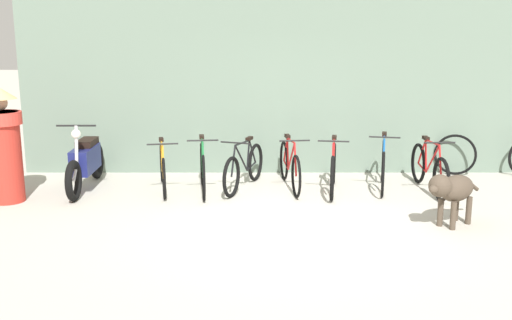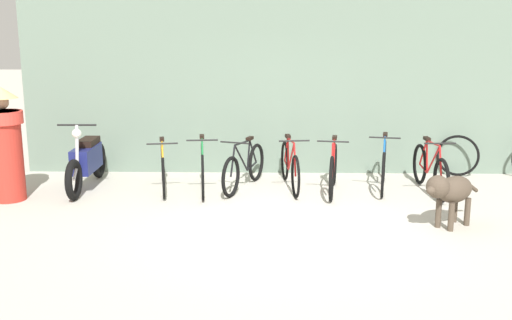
{
  "view_description": "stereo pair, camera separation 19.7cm",
  "coord_description": "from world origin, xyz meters",
  "px_view_note": "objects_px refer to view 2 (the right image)",
  "views": [
    {
      "loc": [
        -0.56,
        -7.24,
        2.45
      ],
      "look_at": [
        -0.54,
        0.98,
        0.65
      ],
      "focal_mm": 42.0,
      "sensor_mm": 36.0,
      "label": 1
    },
    {
      "loc": [
        -0.36,
        -7.24,
        2.45
      ],
      "look_at": [
        -0.54,
        0.98,
        0.65
      ],
      "focal_mm": 42.0,
      "sensor_mm": 36.0,
      "label": 2
    }
  ],
  "objects_px": {
    "bicycle_0": "(163,168)",
    "spare_tire_right": "(458,156)",
    "bicycle_3": "(290,166)",
    "motorcycle": "(87,161)",
    "bicycle_2": "(244,168)",
    "stray_dog": "(450,191)",
    "bicycle_5": "(384,166)",
    "bicycle_4": "(333,170)",
    "person_in_robes": "(5,144)",
    "bicycle_1": "(203,168)",
    "bicycle_6": "(430,170)"
  },
  "relations": [
    {
      "from": "bicycle_1",
      "to": "bicycle_6",
      "type": "bearing_deg",
      "value": 83.67
    },
    {
      "from": "bicycle_0",
      "to": "bicycle_5",
      "type": "relative_size",
      "value": 1.02
    },
    {
      "from": "bicycle_2",
      "to": "person_in_robes",
      "type": "height_order",
      "value": "person_in_robes"
    },
    {
      "from": "bicycle_2",
      "to": "person_in_robes",
      "type": "bearing_deg",
      "value": -58.63
    },
    {
      "from": "bicycle_0",
      "to": "spare_tire_right",
      "type": "relative_size",
      "value": 2.34
    },
    {
      "from": "spare_tire_right",
      "to": "bicycle_4",
      "type": "bearing_deg",
      "value": -153.82
    },
    {
      "from": "motorcycle",
      "to": "bicycle_2",
      "type": "bearing_deg",
      "value": 89.97
    },
    {
      "from": "spare_tire_right",
      "to": "bicycle_6",
      "type": "bearing_deg",
      "value": -124.93
    },
    {
      "from": "bicycle_5",
      "to": "stray_dog",
      "type": "distance_m",
      "value": 1.93
    },
    {
      "from": "motorcycle",
      "to": "spare_tire_right",
      "type": "bearing_deg",
      "value": 98.01
    },
    {
      "from": "bicycle_1",
      "to": "bicycle_6",
      "type": "xyz_separation_m",
      "value": [
        3.47,
        0.02,
        -0.02
      ]
    },
    {
      "from": "bicycle_4",
      "to": "person_in_robes",
      "type": "xyz_separation_m",
      "value": [
        -4.78,
        -0.53,
        0.49
      ]
    },
    {
      "from": "bicycle_6",
      "to": "bicycle_2",
      "type": "bearing_deg",
      "value": -96.03
    },
    {
      "from": "bicycle_6",
      "to": "motorcycle",
      "type": "relative_size",
      "value": 0.88
    },
    {
      "from": "bicycle_1",
      "to": "bicycle_3",
      "type": "distance_m",
      "value": 1.36
    },
    {
      "from": "bicycle_2",
      "to": "bicycle_3",
      "type": "distance_m",
      "value": 0.72
    },
    {
      "from": "bicycle_0",
      "to": "stray_dog",
      "type": "relative_size",
      "value": 1.85
    },
    {
      "from": "bicycle_0",
      "to": "bicycle_4",
      "type": "distance_m",
      "value": 2.63
    },
    {
      "from": "person_in_robes",
      "to": "spare_tire_right",
      "type": "distance_m",
      "value": 7.21
    },
    {
      "from": "stray_dog",
      "to": "spare_tire_right",
      "type": "distance_m",
      "value": 2.92
    },
    {
      "from": "motorcycle",
      "to": "stray_dog",
      "type": "height_order",
      "value": "motorcycle"
    },
    {
      "from": "stray_dog",
      "to": "bicycle_4",
      "type": "bearing_deg",
      "value": -92.17
    },
    {
      "from": "bicycle_3",
      "to": "bicycle_5",
      "type": "bearing_deg",
      "value": 82.18
    },
    {
      "from": "bicycle_0",
      "to": "motorcycle",
      "type": "relative_size",
      "value": 0.84
    },
    {
      "from": "bicycle_2",
      "to": "spare_tire_right",
      "type": "xyz_separation_m",
      "value": [
        3.59,
        0.9,
        0.02
      ]
    },
    {
      "from": "bicycle_1",
      "to": "stray_dog",
      "type": "relative_size",
      "value": 1.83
    },
    {
      "from": "bicycle_1",
      "to": "bicycle_2",
      "type": "height_order",
      "value": "bicycle_1"
    },
    {
      "from": "bicycle_4",
      "to": "person_in_robes",
      "type": "height_order",
      "value": "person_in_robes"
    },
    {
      "from": "bicycle_2",
      "to": "spare_tire_right",
      "type": "relative_size",
      "value": 2.29
    },
    {
      "from": "stray_dog",
      "to": "spare_tire_right",
      "type": "bearing_deg",
      "value": -148.64
    },
    {
      "from": "bicycle_2",
      "to": "bicycle_5",
      "type": "height_order",
      "value": "bicycle_5"
    },
    {
      "from": "bicycle_6",
      "to": "spare_tire_right",
      "type": "height_order",
      "value": "bicycle_6"
    },
    {
      "from": "bicycle_2",
      "to": "stray_dog",
      "type": "bearing_deg",
      "value": 74.3
    },
    {
      "from": "bicycle_0",
      "to": "stray_dog",
      "type": "distance_m",
      "value": 4.3
    },
    {
      "from": "bicycle_2",
      "to": "person_in_robes",
      "type": "relative_size",
      "value": 0.97
    },
    {
      "from": "bicycle_1",
      "to": "motorcycle",
      "type": "bearing_deg",
      "value": -101.77
    },
    {
      "from": "bicycle_1",
      "to": "bicycle_5",
      "type": "bearing_deg",
      "value": 87.37
    },
    {
      "from": "bicycle_6",
      "to": "stray_dog",
      "type": "bearing_deg",
      "value": -9.16
    },
    {
      "from": "bicycle_5",
      "to": "stray_dog",
      "type": "xyz_separation_m",
      "value": [
        0.47,
        -1.86,
        0.11
      ]
    },
    {
      "from": "bicycle_1",
      "to": "bicycle_2",
      "type": "bearing_deg",
      "value": 100.39
    },
    {
      "from": "bicycle_3",
      "to": "person_in_robes",
      "type": "xyz_separation_m",
      "value": [
        -4.13,
        -0.75,
        0.49
      ]
    },
    {
      "from": "bicycle_0",
      "to": "stray_dog",
      "type": "bearing_deg",
      "value": 54.86
    },
    {
      "from": "bicycle_3",
      "to": "motorcycle",
      "type": "relative_size",
      "value": 0.88
    },
    {
      "from": "bicycle_4",
      "to": "stray_dog",
      "type": "height_order",
      "value": "bicycle_4"
    },
    {
      "from": "bicycle_6",
      "to": "spare_tire_right",
      "type": "relative_size",
      "value": 2.45
    },
    {
      "from": "bicycle_3",
      "to": "motorcycle",
      "type": "bearing_deg",
      "value": -95.88
    },
    {
      "from": "bicycle_0",
      "to": "spare_tire_right",
      "type": "height_order",
      "value": "bicycle_0"
    },
    {
      "from": "bicycle_4",
      "to": "bicycle_6",
      "type": "height_order",
      "value": "bicycle_4"
    },
    {
      "from": "stray_dog",
      "to": "person_in_robes",
      "type": "relative_size",
      "value": 0.54
    },
    {
      "from": "stray_dog",
      "to": "person_in_robes",
      "type": "xyz_separation_m",
      "value": [
        -6.06,
        1.13,
        0.36
      ]
    }
  ]
}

